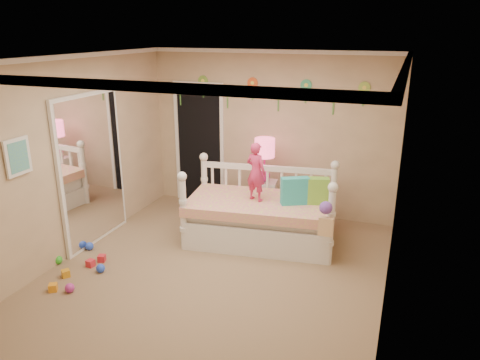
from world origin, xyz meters
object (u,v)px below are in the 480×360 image
at_px(table_lamp, 265,153).
at_px(daybed, 261,204).
at_px(nightstand, 264,201).
at_px(child, 256,172).

bearing_deg(table_lamp, daybed, -75.56).
height_order(daybed, table_lamp, table_lamp).
relative_size(nightstand, table_lamp, 0.95).
bearing_deg(daybed, child, -160.00).
bearing_deg(daybed, table_lamp, 96.69).
distance_m(child, table_lamp, 0.77).
bearing_deg(nightstand, table_lamp, -103.01).
distance_m(child, nightstand, 1.04).
bearing_deg(child, table_lamp, -64.21).
distance_m(daybed, nightstand, 0.78).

